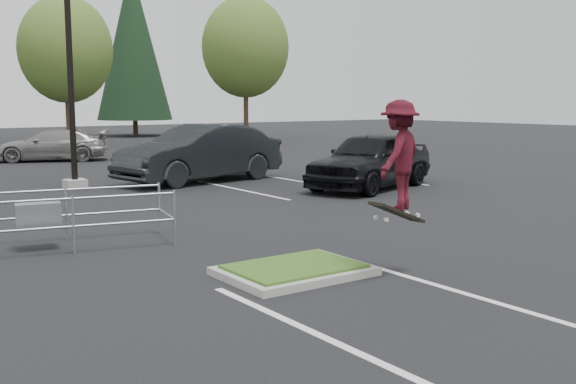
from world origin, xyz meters
TOP-DOWN VIEW (x-y plane):
  - ground at (0.00, 0.00)m, footprint 120.00×120.00m
  - grass_median at (0.00, 0.00)m, footprint 2.20×1.60m
  - stall_lines at (-1.35, 6.02)m, footprint 22.62×17.60m
  - light_pole at (0.50, 12.00)m, footprint 0.70×0.60m
  - decid_c at (5.99, 29.83)m, footprint 5.12×5.12m
  - decid_d at (17.99, 30.33)m, footprint 5.76×5.76m
  - conif_c at (14.00, 39.50)m, footprint 5.50×5.50m
  - cart_corral at (-2.59, 4.09)m, footprint 3.83×2.03m
  - skateboarder at (1.20, -1.00)m, footprint 1.22×0.98m
  - car_r_charc at (4.50, 11.50)m, footprint 5.99×3.00m
  - car_r_black at (8.00, 7.00)m, footprint 5.53×3.65m
  - car_far_silver at (2.85, 22.00)m, footprint 5.19×3.70m

SIDE VIEW (x-z plane):
  - ground at x=0.00m, z-range 0.00..0.00m
  - stall_lines at x=-1.35m, z-range 0.00..0.01m
  - grass_median at x=0.00m, z-range 0.00..0.16m
  - cart_corral at x=-2.59m, z-range 0.13..1.16m
  - car_far_silver at x=2.85m, z-range 0.00..1.40m
  - car_r_black at x=8.00m, z-range 0.00..1.75m
  - car_r_charc at x=4.50m, z-range 0.00..1.89m
  - skateboarder at x=1.20m, z-range 0.91..2.81m
  - light_pole at x=0.50m, z-range -0.50..9.62m
  - decid_c at x=5.99m, z-range 1.06..9.45m
  - decid_d at x=17.99m, z-range 1.20..10.63m
  - conif_c at x=14.00m, z-range 0.60..13.10m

